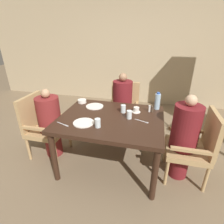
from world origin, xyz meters
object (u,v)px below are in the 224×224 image
chair_right_side (195,145)px  water_bottle (157,101)px  chair_far_side (124,107)px  diner_in_left_chair (50,123)px  bowl_small (82,101)px  plate_main_right (95,106)px  diner_in_right_chair (184,138)px  glass_tall_near (129,115)px  glass_tall_mid (98,123)px  chair_left_side (42,124)px  glass_tall_far (123,109)px  plate_main_left (84,123)px  teacup_with_saucer (136,110)px  diner_in_far_chair (122,106)px

chair_right_side → water_bottle: bearing=139.4°
chair_far_side → chair_right_side: same height
diner_in_left_chair → bowl_small: (0.35, 0.38, 0.23)m
plate_main_right → chair_right_side: bearing=-11.3°
diner_in_left_chair → diner_in_right_chair: 1.81m
glass_tall_near → glass_tall_mid: (-0.31, -0.31, 0.00)m
diner_in_left_chair → diner_in_right_chair: bearing=-0.0°
chair_left_side → plate_main_right: (0.73, 0.27, 0.25)m
diner_in_right_chair → water_bottle: bearing=129.5°
plate_main_right → glass_tall_far: 0.45m
chair_far_side → bowl_small: (-0.56, -0.54, 0.27)m
diner_in_left_chair → plate_main_left: bearing=-20.4°
plate_main_left → glass_tall_mid: (0.19, -0.05, 0.05)m
teacup_with_saucer → bowl_small: (-0.85, 0.15, -0.01)m
plate_main_left → bowl_small: bearing=114.4°
water_bottle → plate_main_right: bearing=-170.7°
chair_far_side → diner_in_right_chair: 1.29m
diner_in_far_chair → plate_main_left: (-0.28, -1.01, 0.16)m
diner_in_far_chair → diner_in_right_chair: (0.91, -0.77, -0.01)m
chair_right_side → water_bottle: size_ratio=3.77×
diner_in_left_chair → plate_main_left: diner_in_left_chair is taller
diner_in_left_chair → teacup_with_saucer: bearing=11.0°
chair_right_side → diner_in_left_chair: bearing=180.0°
diner_in_far_chair → chair_right_side: bearing=-36.4°
teacup_with_saucer → diner_in_far_chair: bearing=118.5°
diner_in_far_chair → glass_tall_mid: 1.08m
diner_in_far_chair → water_bottle: size_ratio=4.65×
plate_main_left → glass_tall_near: bearing=27.1°
diner_in_far_chair → glass_tall_mid: (-0.08, -1.06, 0.21)m
diner_in_left_chair → glass_tall_mid: size_ratio=9.90×
chair_left_side → glass_tall_near: 1.31m
teacup_with_saucer → glass_tall_near: 0.22m
diner_in_right_chair → glass_tall_near: bearing=177.9°
plate_main_right → glass_tall_far: (0.44, -0.09, 0.05)m
water_bottle → glass_tall_mid: water_bottle is taller
bowl_small → diner_in_left_chair: bearing=-132.4°
plate_main_right → bowl_small: bowl_small is taller
water_bottle → glass_tall_mid: size_ratio=2.32×
bowl_small → glass_tall_near: 0.86m
water_bottle → glass_tall_far: size_ratio=2.32×
glass_tall_near → glass_tall_far: 0.19m
chair_left_side → diner_in_far_chair: diner_in_far_chair is taller
chair_far_side → glass_tall_near: (0.23, -0.89, 0.29)m
diner_in_far_chair → plate_main_right: 0.61m
glass_tall_near → glass_tall_mid: size_ratio=1.00×
chair_right_side → plate_main_left: 1.37m
chair_far_side → plate_main_right: bearing=-116.1°
plate_main_left → bowl_small: size_ratio=1.91×
plate_main_right → diner_in_far_chair: bearing=57.8°
diner_in_right_chair → glass_tall_near: size_ratio=10.59×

